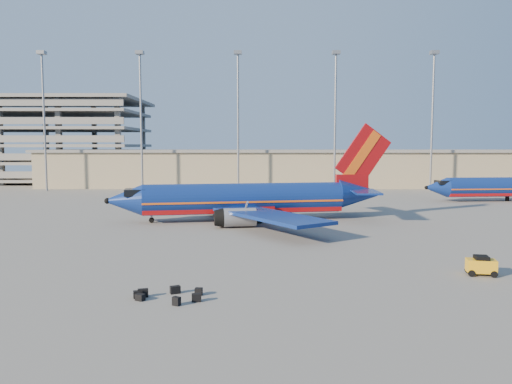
# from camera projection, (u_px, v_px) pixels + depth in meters

# --- Properties ---
(ground) EXTENTS (220.00, 220.00, 0.00)m
(ground) POSITION_uv_depth(u_px,v_px,m) (267.00, 227.00, 58.19)
(ground) COLOR slate
(ground) RESTS_ON ground
(terminal_building) EXTENTS (122.00, 16.00, 8.50)m
(terminal_building) POSITION_uv_depth(u_px,v_px,m) (305.00, 168.00, 115.51)
(terminal_building) COLOR gray
(terminal_building) RESTS_ON ground
(parking_garage) EXTENTS (62.00, 32.00, 21.40)m
(parking_garage) POSITION_uv_depth(u_px,v_px,m) (25.00, 137.00, 130.91)
(parking_garage) COLOR slate
(parking_garage) RESTS_ON ground
(light_mast_row) EXTENTS (101.60, 1.60, 28.65)m
(light_mast_row) POSITION_uv_depth(u_px,v_px,m) (287.00, 106.00, 102.33)
(light_mast_row) COLOR gray
(light_mast_row) RESTS_ON ground
(aircraft_main) EXTENTS (36.36, 34.70, 12.39)m
(aircraft_main) POSITION_uv_depth(u_px,v_px,m) (250.00, 200.00, 63.24)
(aircraft_main) COLOR navy
(aircraft_main) RESTS_ON ground
(aircraft_second) EXTENTS (31.56, 12.25, 10.69)m
(aircraft_second) POSITION_uv_depth(u_px,v_px,m) (512.00, 187.00, 85.13)
(aircraft_second) COLOR navy
(aircraft_second) RESTS_ON ground
(baggage_tug) EXTENTS (2.21, 1.57, 1.46)m
(baggage_tug) POSITION_uv_depth(u_px,v_px,m) (481.00, 265.00, 36.54)
(baggage_tug) COLOR #EAA514
(baggage_tug) RESTS_ON ground
(luggage_pile) EXTENTS (4.38, 2.96, 0.54)m
(luggage_pile) POSITION_uv_depth(u_px,v_px,m) (167.00, 294.00, 31.11)
(luggage_pile) COLOR black
(luggage_pile) RESTS_ON ground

